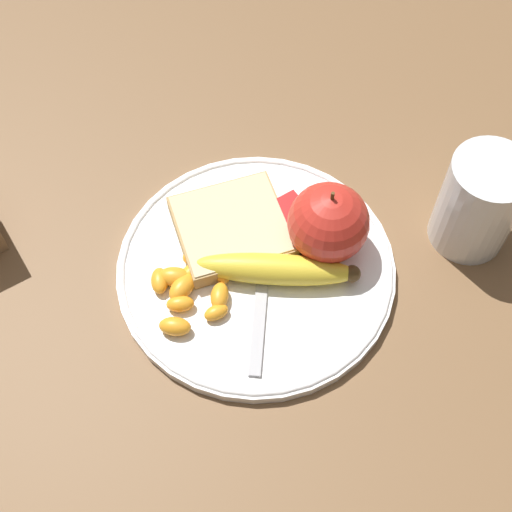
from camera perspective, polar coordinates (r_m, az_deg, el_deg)
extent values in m
plane|color=brown|center=(0.75, 0.00, -1.27)|extent=(3.00, 3.00, 0.00)
cylinder|color=white|center=(0.74, 0.00, -1.04)|extent=(0.29, 0.29, 0.01)
torus|color=white|center=(0.74, 0.00, -0.81)|extent=(0.28, 0.28, 0.01)
cylinder|color=silver|center=(0.76, 17.40, 4.08)|extent=(0.08, 0.08, 0.11)
cylinder|color=#F4A81E|center=(0.77, 17.22, 3.68)|extent=(0.07, 0.07, 0.09)
sphere|color=red|center=(0.72, 5.81, 2.65)|extent=(0.08, 0.08, 0.08)
cylinder|color=brown|center=(0.68, 6.14, 4.78)|extent=(0.00, 0.00, 0.01)
ellipsoid|color=yellow|center=(0.72, 1.48, -1.06)|extent=(0.15, 0.13, 0.03)
sphere|color=#473319|center=(0.72, 7.69, -1.42)|extent=(0.02, 0.02, 0.02)
cube|color=#AB8751|center=(0.75, -1.76, 2.35)|extent=(0.14, 0.13, 0.02)
cube|color=beige|center=(0.75, -1.76, 2.35)|extent=(0.13, 0.13, 0.02)
cube|color=#B2B2B7|center=(0.71, 0.30, -4.43)|extent=(0.09, 0.12, 0.00)
cube|color=#B2B2B7|center=(0.76, 0.87, 2.20)|extent=(0.06, 0.06, 0.00)
cube|color=white|center=(0.76, 2.33, 3.10)|extent=(0.04, 0.04, 0.02)
cube|color=#B21E1E|center=(0.75, 2.36, 3.57)|extent=(0.05, 0.04, 0.00)
ellipsoid|color=orange|center=(0.73, -2.71, -1.23)|extent=(0.03, 0.03, 0.02)
ellipsoid|color=orange|center=(0.71, -2.93, -3.22)|extent=(0.03, 0.03, 0.02)
ellipsoid|color=orange|center=(0.70, -3.20, -4.52)|extent=(0.03, 0.02, 0.01)
ellipsoid|color=orange|center=(0.73, -7.73, -1.97)|extent=(0.03, 0.03, 0.02)
ellipsoid|color=orange|center=(0.70, -6.50, -5.62)|extent=(0.04, 0.03, 0.02)
ellipsoid|color=orange|center=(0.71, -6.25, -3.57)|extent=(0.03, 0.03, 0.02)
ellipsoid|color=orange|center=(0.73, -5.10, -1.27)|extent=(0.03, 0.02, 0.02)
ellipsoid|color=orange|center=(0.72, -6.56, -1.65)|extent=(0.04, 0.04, 0.02)
ellipsoid|color=orange|center=(0.72, -5.92, -2.52)|extent=(0.04, 0.03, 0.02)
ellipsoid|color=orange|center=(0.73, -4.80, -0.26)|extent=(0.03, 0.03, 0.02)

